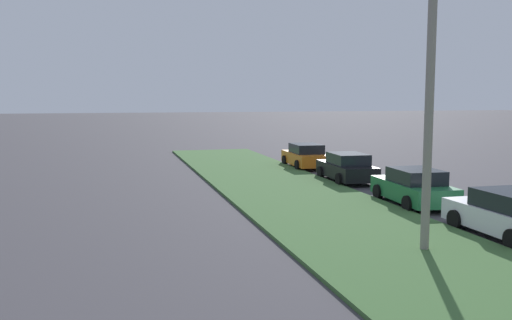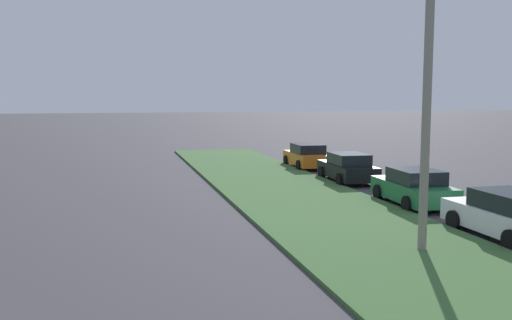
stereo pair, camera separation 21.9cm
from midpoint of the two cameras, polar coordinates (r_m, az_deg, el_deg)
The scene contains 6 objects.
grass_median at distance 16.04m, azimuth 14.78°, elevation -9.09°, with size 60.00×6.00×0.12m, color #3D6633.
parked_car_white at distance 18.69m, azimuth 24.68°, elevation -5.19°, with size 4.31×2.04×1.47m.
parked_car_green at distance 23.06m, azimuth 16.11°, elevation -2.72°, with size 4.39×2.20×1.47m.
parked_car_black at distance 28.62m, azimuth 9.58°, elevation -0.80°, with size 4.37×2.15×1.47m.
parked_car_orange at distance 33.94m, azimuth 5.42°, elevation 0.40°, with size 4.35×2.11×1.47m.
streetlight at distance 15.96m, azimuth 18.50°, elevation 6.44°, with size 0.63×2.87×7.50m.
Camera 2 is at (-3.50, 15.13, 4.31)m, focal length 39.06 mm.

